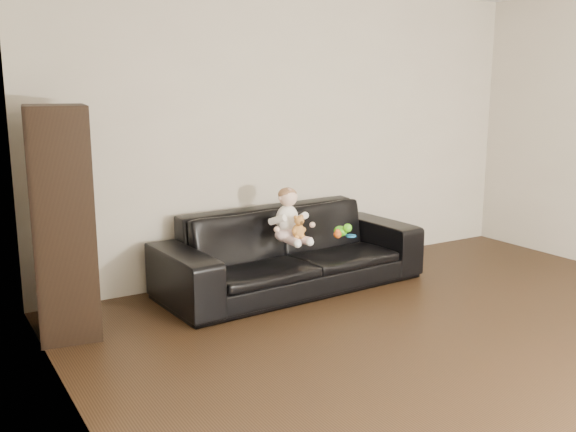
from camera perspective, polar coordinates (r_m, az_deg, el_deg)
floor at (r=4.29m, az=21.33°, el=-13.09°), size 5.50×5.50×0.00m
wall_back at (r=5.99m, az=1.04°, el=7.49°), size 5.00×0.00×5.00m
wall_left at (r=2.45m, az=-14.79°, el=0.95°), size 0.00×5.50×5.50m
sofa at (r=5.52m, az=0.30°, el=-3.01°), size 2.36×1.05×0.67m
cabinet at (r=4.68m, az=-19.42°, el=-0.55°), size 0.48×0.61×1.60m
shelf_item at (r=4.63m, az=-19.48°, el=3.84°), size 0.22×0.28×0.28m
baby at (r=5.30m, az=0.07°, el=-0.22°), size 0.32×0.39×0.46m
teddy_bear at (r=5.20m, az=0.95°, el=-1.01°), size 0.12×0.12×0.20m
toy_green at (r=5.56m, az=4.70°, el=-1.34°), size 0.15×0.16×0.09m
toy_rattle at (r=5.48m, az=4.44°, el=-1.64°), size 0.09×0.09×0.07m
toy_blue_disc at (r=5.56m, az=5.62°, el=-1.77°), size 0.11×0.11×0.01m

